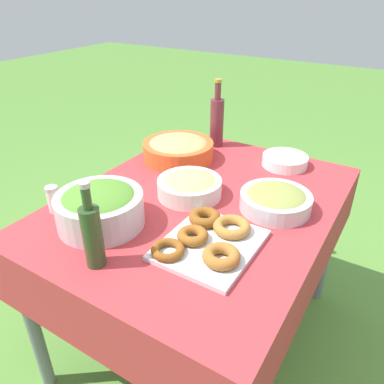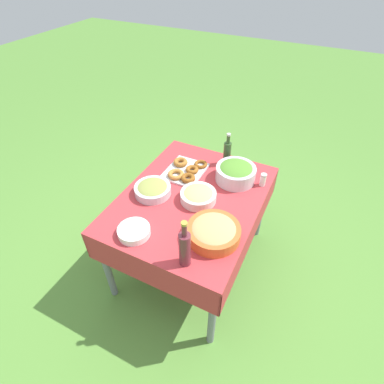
# 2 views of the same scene
# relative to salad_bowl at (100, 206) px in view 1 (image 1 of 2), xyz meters

# --- Properties ---
(ground_plane) EXTENTS (14.00, 14.00, 0.00)m
(ground_plane) POSITION_rel_salad_bowl_xyz_m (0.31, -0.21, -0.81)
(ground_plane) COLOR #568C38
(picnic_table) EXTENTS (1.20, 0.94, 0.74)m
(picnic_table) POSITION_rel_salad_bowl_xyz_m (0.31, -0.21, -0.17)
(picnic_table) COLOR #B73338
(picnic_table) RESTS_ON ground_plane
(salad_bowl) EXTENTS (0.29, 0.29, 0.13)m
(salad_bowl) POSITION_rel_salad_bowl_xyz_m (0.00, 0.00, 0.00)
(salad_bowl) COLOR silver
(salad_bowl) RESTS_ON picnic_table
(pasta_bowl) EXTENTS (0.25, 0.25, 0.08)m
(pasta_bowl) POSITION_rel_salad_bowl_xyz_m (0.32, -0.15, -0.03)
(pasta_bowl) COLOR silver
(pasta_bowl) RESTS_ON picnic_table
(donut_platter) EXTENTS (0.35, 0.30, 0.05)m
(donut_platter) POSITION_rel_salad_bowl_xyz_m (0.09, -0.37, -0.05)
(donut_platter) COLOR silver
(donut_platter) RESTS_ON picnic_table
(plate_stack) EXTENTS (0.20, 0.20, 0.05)m
(plate_stack) POSITION_rel_salad_bowl_xyz_m (0.77, -0.37, -0.05)
(plate_stack) COLOR white
(plate_stack) RESTS_ON picnic_table
(olive_oil_bottle) EXTENTS (0.06, 0.06, 0.27)m
(olive_oil_bottle) POSITION_rel_salad_bowl_xyz_m (-0.16, -0.13, 0.04)
(olive_oil_bottle) COLOR #2D4723
(olive_oil_bottle) RESTS_ON picnic_table
(wine_bottle) EXTENTS (0.07, 0.07, 0.33)m
(wine_bottle) POSITION_rel_salad_bowl_xyz_m (0.82, 0.00, 0.06)
(wine_bottle) COLOR maroon
(wine_bottle) RESTS_ON picnic_table
(bread_bowl) EXTENTS (0.32, 0.32, 0.10)m
(bread_bowl) POSITION_rel_salad_bowl_xyz_m (0.58, 0.07, -0.02)
(bread_bowl) COLOR #E05B28
(bread_bowl) RESTS_ON picnic_table
(olive_bowl) EXTENTS (0.26, 0.26, 0.08)m
(olive_bowl) POSITION_rel_salad_bowl_xyz_m (0.40, -0.47, -0.03)
(olive_bowl) COLOR silver
(olive_bowl) RESTS_ON picnic_table
(salt_shaker) EXTENTS (0.04, 0.04, 0.10)m
(salt_shaker) POSITION_rel_salad_bowl_xyz_m (-0.03, 0.20, -0.02)
(salt_shaker) COLOR white
(salt_shaker) RESTS_ON picnic_table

